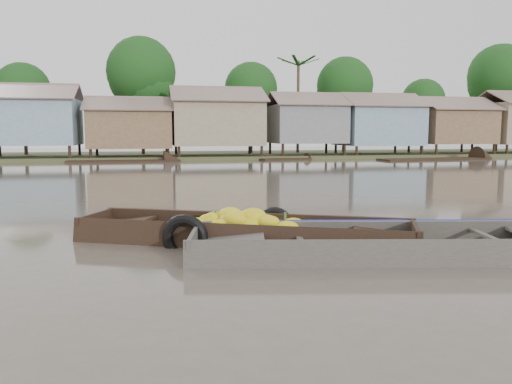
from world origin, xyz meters
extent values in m
plane|color=#534C40|center=(0.00, 0.00, 0.00)|extent=(120.00, 120.00, 0.00)
cube|color=#384723|center=(0.00, 33.00, 0.00)|extent=(120.00, 12.00, 0.50)
cube|color=gray|center=(-10.50, 29.50, 2.70)|extent=(6.20, 5.20, 3.20)
cube|color=brown|center=(-10.50, 28.10, 4.75)|extent=(6.60, 3.02, 1.28)
cube|color=brown|center=(-10.50, 30.90, 4.75)|extent=(6.60, 3.02, 1.28)
cube|color=brown|center=(-3.80, 29.50, 2.20)|extent=(5.80, 4.60, 2.70)
cube|color=brown|center=(-3.80, 28.26, 4.00)|extent=(6.20, 2.67, 1.14)
cube|color=brown|center=(-3.80, 30.74, 4.00)|extent=(6.20, 2.67, 1.14)
cube|color=#85755C|center=(2.50, 29.50, 2.65)|extent=(6.50, 5.30, 3.30)
cube|color=brown|center=(2.50, 28.07, 4.75)|extent=(6.90, 3.08, 1.31)
cube|color=brown|center=(2.50, 30.93, 4.75)|extent=(6.90, 3.08, 1.31)
cube|color=slate|center=(9.50, 29.50, 2.60)|extent=(5.40, 4.70, 2.90)
cube|color=brown|center=(9.50, 28.23, 4.50)|extent=(5.80, 2.73, 1.17)
cube|color=brown|center=(9.50, 30.77, 4.50)|extent=(5.80, 2.73, 1.17)
cube|color=gray|center=(15.50, 29.50, 2.50)|extent=(6.00, 5.00, 3.10)
cube|color=brown|center=(15.50, 28.15, 4.50)|extent=(6.40, 2.90, 1.24)
cube|color=brown|center=(15.50, 30.85, 4.50)|extent=(6.40, 2.90, 1.24)
cube|color=brown|center=(22.00, 29.50, 2.45)|extent=(5.70, 4.90, 2.80)
cube|color=brown|center=(22.00, 28.18, 4.30)|extent=(6.10, 2.85, 1.21)
cube|color=brown|center=(22.00, 30.82, 4.30)|extent=(6.10, 2.85, 1.21)
cube|color=brown|center=(28.50, 30.88, 4.85)|extent=(6.70, 2.96, 1.26)
cylinder|color=#473323|center=(-12.00, 34.00, 2.45)|extent=(0.28, 0.28, 4.90)
sphere|color=#113611|center=(-12.00, 34.00, 5.25)|extent=(4.20, 4.20, 4.20)
cylinder|color=#473323|center=(-3.00, 33.00, 3.15)|extent=(0.28, 0.28, 6.30)
sphere|color=#113611|center=(-3.00, 33.00, 6.75)|extent=(5.40, 5.40, 5.40)
cylinder|color=#473323|center=(6.00, 34.00, 2.62)|extent=(0.28, 0.28, 5.25)
sphere|color=#113611|center=(6.00, 34.00, 5.62)|extent=(4.50, 4.50, 4.50)
cylinder|color=#473323|center=(14.00, 33.00, 2.80)|extent=(0.28, 0.28, 5.60)
sphere|color=#113611|center=(14.00, 33.00, 6.00)|extent=(4.80, 4.80, 4.80)
cylinder|color=#473323|center=(22.00, 34.00, 2.27)|extent=(0.28, 0.28, 4.55)
sphere|color=#113611|center=(22.00, 34.00, 4.88)|extent=(3.90, 3.90, 3.90)
cylinder|color=#473323|center=(29.00, 33.00, 3.32)|extent=(0.28, 0.28, 6.65)
sphere|color=#113611|center=(29.00, 33.00, 7.12)|extent=(5.70, 5.70, 5.70)
cylinder|color=#473323|center=(10.00, 33.50, 4.00)|extent=(0.24, 0.24, 8.00)
cube|color=black|center=(-0.61, 0.71, -0.08)|extent=(5.88, 3.46, 0.08)
cube|color=black|center=(-0.35, 1.29, 0.16)|extent=(5.59, 2.62, 0.56)
cube|color=black|center=(-0.88, 0.12, 0.16)|extent=(5.59, 2.62, 0.56)
cube|color=black|center=(2.09, -0.51, 0.16)|extent=(0.59, 1.22, 0.53)
cube|color=black|center=(1.62, -0.30, 0.23)|extent=(1.40, 1.46, 0.20)
cube|color=black|center=(-3.32, 1.92, 0.16)|extent=(0.59, 1.22, 0.53)
cube|color=black|center=(-2.85, 1.71, 0.23)|extent=(1.40, 1.46, 0.20)
cube|color=black|center=(-1.91, 1.29, 0.27)|extent=(0.61, 1.19, 0.05)
cube|color=black|center=(0.68, 0.13, 0.27)|extent=(0.61, 1.19, 0.05)
ellipsoid|color=yellow|center=(-1.54, 1.06, 0.17)|extent=(0.45, 0.39, 0.23)
ellipsoid|color=yellow|center=(0.17, -0.05, 0.20)|extent=(0.48, 0.42, 0.25)
ellipsoid|color=yellow|center=(-0.69, 0.97, 0.35)|extent=(0.52, 0.45, 0.27)
ellipsoid|color=yellow|center=(-0.77, 0.60, 0.44)|extent=(0.55, 0.48, 0.28)
ellipsoid|color=yellow|center=(-0.52, 0.45, 0.34)|extent=(0.50, 0.44, 0.26)
ellipsoid|color=yellow|center=(-1.21, 1.05, 0.35)|extent=(0.50, 0.43, 0.26)
ellipsoid|color=yellow|center=(-0.47, 0.60, 0.48)|extent=(0.59, 0.52, 0.30)
ellipsoid|color=yellow|center=(-1.08, 0.60, 0.33)|extent=(0.45, 0.39, 0.23)
ellipsoid|color=yellow|center=(-0.61, 0.85, 0.38)|extent=(0.55, 0.48, 0.28)
ellipsoid|color=yellow|center=(-0.28, 0.49, 0.39)|extent=(0.53, 0.46, 0.27)
ellipsoid|color=yellow|center=(-0.54, 0.78, 0.46)|extent=(0.44, 0.39, 0.23)
ellipsoid|color=yellow|center=(-0.78, 0.93, 0.36)|extent=(0.51, 0.45, 0.26)
ellipsoid|color=yellow|center=(-1.45, 1.04, 0.27)|extent=(0.58, 0.51, 0.30)
ellipsoid|color=yellow|center=(0.26, 0.56, 0.29)|extent=(0.57, 0.49, 0.29)
ellipsoid|color=yellow|center=(-1.34, 0.79, 0.27)|extent=(0.52, 0.45, 0.27)
ellipsoid|color=yellow|center=(-1.43, 0.84, 0.26)|extent=(0.58, 0.50, 0.30)
ellipsoid|color=yellow|center=(-0.21, 0.93, 0.27)|extent=(0.50, 0.44, 0.26)
ellipsoid|color=yellow|center=(-1.09, 0.99, 0.38)|extent=(0.58, 0.51, 0.30)
ellipsoid|color=yellow|center=(-1.62, 0.77, 0.15)|extent=(0.46, 0.40, 0.24)
ellipsoid|color=yellow|center=(-0.24, 0.35, 0.41)|extent=(0.45, 0.40, 0.23)
ellipsoid|color=yellow|center=(-0.76, 1.12, 0.35)|extent=(0.46, 0.40, 0.24)
ellipsoid|color=yellow|center=(-0.67, 0.34, 0.23)|extent=(0.47, 0.41, 0.24)
ellipsoid|color=yellow|center=(-1.44, 0.73, 0.22)|extent=(0.57, 0.50, 0.29)
ellipsoid|color=yellow|center=(-0.16, 0.94, 0.25)|extent=(0.48, 0.42, 0.25)
ellipsoid|color=yellow|center=(-1.39, 0.71, 0.20)|extent=(0.56, 0.49, 0.29)
ellipsoid|color=yellow|center=(0.06, 0.24, 0.30)|extent=(0.53, 0.46, 0.27)
ellipsoid|color=yellow|center=(-0.85, 0.87, 0.48)|extent=(0.55, 0.48, 0.28)
ellipsoid|color=yellow|center=(-0.86, 0.73, 0.39)|extent=(0.54, 0.47, 0.28)
ellipsoid|color=yellow|center=(-0.59, 0.57, 0.38)|extent=(0.52, 0.45, 0.27)
ellipsoid|color=yellow|center=(-0.65, 1.02, 0.31)|extent=(0.47, 0.41, 0.24)
ellipsoid|color=yellow|center=(0.13, 0.70, 0.24)|extent=(0.50, 0.44, 0.26)
ellipsoid|color=yellow|center=(-1.46, 1.24, 0.24)|extent=(0.53, 0.46, 0.27)
cylinder|color=#3F6626|center=(-1.10, 0.93, 0.47)|extent=(0.04, 0.04, 0.19)
cylinder|color=#3F6626|center=(-0.42, 0.62, 0.47)|extent=(0.04, 0.04, 0.19)
cylinder|color=#3F6626|center=(0.07, 0.40, 0.47)|extent=(0.04, 0.04, 0.19)
torus|color=black|center=(0.08, 1.20, 0.18)|extent=(0.75, 0.48, 0.74)
torus|color=black|center=(-1.70, 0.39, 0.18)|extent=(0.84, 0.52, 0.83)
cube|color=#3A3631|center=(1.64, -0.71, -0.08)|extent=(6.71, 2.61, 0.08)
cube|color=#3A3631|center=(1.79, 0.08, 0.15)|extent=(6.62, 1.40, 0.54)
cube|color=#3A3631|center=(1.49, -1.50, 0.15)|extent=(6.62, 1.40, 0.54)
cube|color=#3A3631|center=(-1.58, -0.10, 0.15)|extent=(0.36, 1.62, 0.51)
cube|color=#3A3631|center=(-1.02, -0.21, 0.21)|extent=(1.38, 1.60, 0.22)
cube|color=#3A3631|center=(0.10, -0.42, 0.25)|extent=(0.39, 1.56, 0.05)
cube|color=#3A3631|center=(3.18, -1.00, 0.25)|extent=(0.39, 1.56, 0.05)
cube|color=#665E54|center=(1.64, -0.71, -0.04)|extent=(5.14, 2.19, 0.02)
cube|color=#0E1893|center=(1.80, 0.13, 0.35)|extent=(5.34, 1.09, 0.13)
cube|color=black|center=(7.14, 26.73, -0.05)|extent=(4.03, 1.97, 0.35)
cube|color=black|center=(17.55, 24.59, -0.05)|extent=(8.39, 2.63, 0.35)
cube|color=black|center=(-4.54, 26.47, -0.05)|extent=(6.65, 1.74, 0.35)
camera|label=1|loc=(-2.19, -8.05, 1.97)|focal=35.00mm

